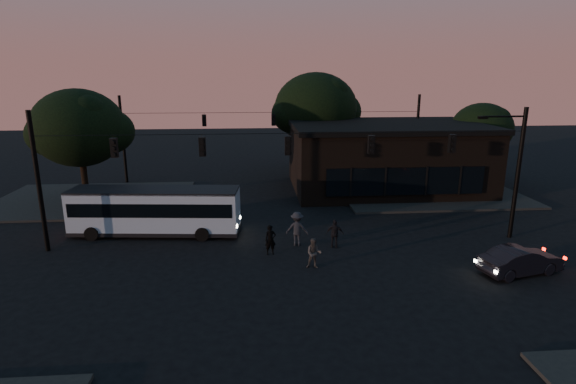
{
  "coord_description": "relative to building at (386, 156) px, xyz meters",
  "views": [
    {
      "loc": [
        -1.89,
        -19.58,
        9.22
      ],
      "look_at": [
        0.0,
        4.0,
        3.0
      ],
      "focal_mm": 28.0,
      "sensor_mm": 36.0,
      "label": 1
    }
  ],
  "objects": [
    {
      "name": "bus",
      "position": [
        -16.65,
        -9.8,
        -1.15
      ],
      "size": [
        10.01,
        3.19,
        2.77
      ],
      "rotation": [
        0.0,
        0.0,
        -0.09
      ],
      "color": "#9FB2CA",
      "rests_on": "ground"
    },
    {
      "name": "pedestrian_d",
      "position": [
        -8.52,
        -12.25,
        -1.74
      ],
      "size": [
        1.35,
        0.91,
        1.93
      ],
      "primitive_type": "imported",
      "rotation": [
        0.0,
        0.0,
        2.98
      ],
      "color": "black",
      "rests_on": "ground"
    },
    {
      "name": "tree_right",
      "position": [
        9.0,
        2.03,
        1.93
      ],
      "size": [
        5.2,
        5.2,
        6.86
      ],
      "color": "black",
      "rests_on": "ground"
    },
    {
      "name": "sidewalk_far_left",
      "position": [
        -23.0,
        -1.97,
        -2.63
      ],
      "size": [
        14.0,
        10.0,
        0.15
      ],
      "primitive_type": "cube",
      "color": "black",
      "rests_on": "ground"
    },
    {
      "name": "signal_rig_far",
      "position": [
        -9.0,
        4.03,
        1.5
      ],
      "size": [
        26.24,
        0.3,
        7.5
      ],
      "color": "black",
      "rests_on": "ground"
    },
    {
      "name": "car",
      "position": [
        1.7,
        -16.75,
        -2.05
      ],
      "size": [
        4.23,
        2.31,
        1.32
      ],
      "primitive_type": "imported",
      "rotation": [
        0.0,
        0.0,
        1.81
      ],
      "color": "black",
      "rests_on": "ground"
    },
    {
      "name": "pedestrian_a",
      "position": [
        -10.04,
        -13.43,
        -1.9
      ],
      "size": [
        0.64,
        0.48,
        1.61
      ],
      "primitive_type": "imported",
      "rotation": [
        0.0,
        0.0,
        0.17
      ],
      "color": "black",
      "rests_on": "ground"
    },
    {
      "name": "signal_rig_near",
      "position": [
        -9.0,
        -11.97,
        1.74
      ],
      "size": [
        26.24,
        0.3,
        7.5
      ],
      "color": "black",
      "rests_on": "ground"
    },
    {
      "name": "ground",
      "position": [
        -9.0,
        -15.97,
        -2.71
      ],
      "size": [
        120.0,
        120.0,
        0.0
      ],
      "primitive_type": "plane",
      "color": "black",
      "rests_on": "ground"
    },
    {
      "name": "pedestrian_c",
      "position": [
        -6.5,
        -12.77,
        -1.9
      ],
      "size": [
        1.01,
        0.6,
        1.62
      ],
      "primitive_type": "imported",
      "rotation": [
        0.0,
        0.0,
        2.91
      ],
      "color": "black",
      "rests_on": "ground"
    },
    {
      "name": "tree_left",
      "position": [
        -23.0,
        -2.97,
        2.86
      ],
      "size": [
        6.4,
        6.4,
        8.3
      ],
      "color": "black",
      "rests_on": "ground"
    },
    {
      "name": "tree_behind",
      "position": [
        -5.0,
        6.03,
        3.48
      ],
      "size": [
        7.6,
        7.6,
        9.43
      ],
      "color": "black",
      "rests_on": "ground"
    },
    {
      "name": "building",
      "position": [
        0.0,
        0.0,
        0.0
      ],
      "size": [
        15.4,
        10.41,
        5.4
      ],
      "color": "black",
      "rests_on": "ground"
    },
    {
      "name": "pedestrian_b",
      "position": [
        -8.0,
        -15.33,
        -1.94
      ],
      "size": [
        0.81,
        0.67,
        1.53
      ],
      "primitive_type": "imported",
      "rotation": [
        0.0,
        0.0,
        -0.13
      ],
      "color": "#3C3836",
      "rests_on": "ground"
    },
    {
      "name": "sidewalk_far_right",
      "position": [
        3.0,
        -1.97,
        -2.63
      ],
      "size": [
        14.0,
        10.0,
        0.15
      ],
      "primitive_type": "cube",
      "color": "black",
      "rests_on": "ground"
    }
  ]
}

